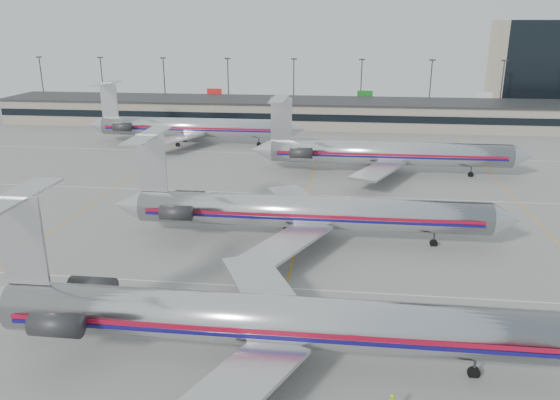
# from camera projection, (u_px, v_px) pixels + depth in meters

# --- Properties ---
(ground) EXTENTS (260.00, 260.00, 0.00)m
(ground) POSITION_uv_depth(u_px,v_px,m) (272.00, 347.00, 42.87)
(ground) COLOR gray
(ground) RESTS_ON ground
(apron_markings) EXTENTS (160.00, 0.15, 0.02)m
(apron_markings) POSITION_uv_depth(u_px,v_px,m) (286.00, 288.00, 52.31)
(apron_markings) COLOR silver
(apron_markings) RESTS_ON ground
(terminal) EXTENTS (162.00, 17.00, 6.25)m
(terminal) POSITION_uv_depth(u_px,v_px,m) (324.00, 113.00, 134.40)
(terminal) COLOR gray
(terminal) RESTS_ON ground
(light_mast_row) EXTENTS (163.60, 0.40, 15.28)m
(light_mast_row) POSITION_uv_depth(u_px,v_px,m) (327.00, 84.00, 145.97)
(light_mast_row) COLOR #38383D
(light_mast_row) RESTS_ON ground
(distant_building) EXTENTS (30.00, 20.00, 25.00)m
(distant_building) POSITION_uv_depth(u_px,v_px,m) (551.00, 67.00, 152.89)
(distant_building) COLOR tan
(distant_building) RESTS_ON ground
(jet_foreground) EXTENTS (47.84, 28.17, 12.52)m
(jet_foreground) POSITION_uv_depth(u_px,v_px,m) (262.00, 319.00, 39.83)
(jet_foreground) COLOR silver
(jet_foreground) RESTS_ON ground
(jet_second_row) EXTENTS (47.01, 27.68, 12.31)m
(jet_second_row) POSITION_uv_depth(u_px,v_px,m) (302.00, 211.00, 62.82)
(jet_second_row) COLOR silver
(jet_second_row) RESTS_ON ground
(jet_third_row) EXTENTS (46.35, 28.51, 12.67)m
(jet_third_row) POSITION_uv_depth(u_px,v_px,m) (383.00, 153.00, 90.74)
(jet_third_row) COLOR silver
(jet_third_row) RESTS_ON ground
(jet_back_row) EXTENTS (46.23, 28.44, 12.64)m
(jet_back_row) POSITION_uv_depth(u_px,v_px,m) (190.00, 127.00, 113.27)
(jet_back_row) COLOR silver
(jet_back_row) RESTS_ON ground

